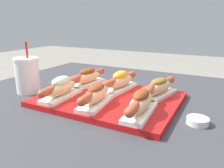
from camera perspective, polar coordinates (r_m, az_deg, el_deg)
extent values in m
cube|color=#B71414|center=(0.76, -0.71, -3.93)|extent=(0.46, 0.35, 0.02)
cube|color=white|center=(0.76, -12.94, -2.99)|extent=(0.07, 0.18, 0.01)
ellipsoid|color=#E5C184|center=(0.76, -13.08, -0.98)|extent=(0.06, 0.16, 0.04)
cylinder|color=#AD472D|center=(0.75, -13.11, -0.46)|extent=(0.04, 0.19, 0.03)
sphere|color=#AD472D|center=(0.68, -17.86, -2.51)|extent=(0.03, 0.03, 0.03)
sphere|color=#AD472D|center=(0.83, -9.18, 1.23)|extent=(0.03, 0.03, 0.03)
ellipsoid|color=silver|center=(0.75, -13.19, 0.72)|extent=(0.05, 0.09, 0.03)
cube|color=white|center=(0.69, -4.14, -4.80)|extent=(0.08, 0.18, 0.01)
ellipsoid|color=#E5C184|center=(0.68, -4.19, -2.59)|extent=(0.07, 0.16, 0.04)
cylinder|color=#AD472D|center=(0.67, -4.20, -2.01)|extent=(0.05, 0.19, 0.03)
sphere|color=#AD472D|center=(0.60, -8.03, -4.64)|extent=(0.03, 0.03, 0.03)
sphere|color=#AD472D|center=(0.76, -1.20, 0.06)|extent=(0.03, 0.03, 0.03)
ellipsoid|color=brown|center=(0.67, -4.22, -0.95)|extent=(0.05, 0.09, 0.02)
cube|color=white|center=(0.62, 7.45, -7.24)|extent=(0.07, 0.18, 0.01)
ellipsoid|color=#E5C184|center=(0.61, 7.54, -4.82)|extent=(0.06, 0.16, 0.04)
cylinder|color=#AD472D|center=(0.61, 7.57, -4.19)|extent=(0.04, 0.19, 0.03)
sphere|color=#AD472D|center=(0.52, 4.53, -7.49)|extent=(0.03, 0.03, 0.03)
sphere|color=#AD472D|center=(0.69, 9.84, -1.70)|extent=(0.03, 0.03, 0.03)
ellipsoid|color=brown|center=(0.60, 7.62, -2.88)|extent=(0.05, 0.09, 0.03)
cube|color=white|center=(0.89, -6.38, 0.12)|extent=(0.08, 0.18, 0.01)
ellipsoid|color=#E5C184|center=(0.89, -6.43, 1.86)|extent=(0.06, 0.16, 0.04)
cylinder|color=#AD472D|center=(0.88, -6.45, 2.31)|extent=(0.05, 0.19, 0.03)
sphere|color=#AD472D|center=(0.82, -10.72, 0.97)|extent=(0.03, 0.03, 0.03)
sphere|color=#AD472D|center=(0.96, -2.79, 3.44)|extent=(0.03, 0.03, 0.03)
ellipsoid|color=brown|center=(0.88, -6.48, 3.21)|extent=(0.05, 0.09, 0.03)
cube|color=white|center=(0.83, 1.96, -1.04)|extent=(0.08, 0.18, 0.01)
ellipsoid|color=#E5C184|center=(0.82, 1.98, 0.82)|extent=(0.06, 0.16, 0.04)
cylinder|color=#AD472D|center=(0.82, 1.98, 1.30)|extent=(0.05, 0.19, 0.03)
sphere|color=#AD472D|center=(0.74, -1.88, -0.24)|extent=(0.03, 0.03, 0.03)
sphere|color=#AD472D|center=(0.90, 5.18, 2.57)|extent=(0.03, 0.03, 0.03)
ellipsoid|color=gold|center=(0.82, 1.99, 2.37)|extent=(0.05, 0.09, 0.03)
cube|color=white|center=(0.77, 11.96, -2.79)|extent=(0.10, 0.18, 0.01)
ellipsoid|color=#E5C184|center=(0.76, 12.08, -0.79)|extent=(0.08, 0.16, 0.04)
cylinder|color=#AD472D|center=(0.76, 12.11, -0.28)|extent=(0.07, 0.19, 0.03)
sphere|color=#AD472D|center=(0.68, 8.34, -2.00)|extent=(0.03, 0.03, 0.03)
sphere|color=#AD472D|center=(0.84, 15.16, 1.12)|extent=(0.03, 0.03, 0.03)
ellipsoid|color=brown|center=(0.76, 12.17, 0.67)|extent=(0.06, 0.09, 0.02)
cylinder|color=silver|center=(0.64, 21.47, -8.96)|extent=(0.06, 0.06, 0.02)
cylinder|color=beige|center=(0.64, 21.52, -8.49)|extent=(0.05, 0.05, 0.01)
cylinder|color=white|center=(0.90, -21.20, 1.81)|extent=(0.09, 0.09, 0.13)
cylinder|color=white|center=(0.89, -21.64, 6.06)|extent=(0.09, 0.09, 0.01)
cylinder|color=red|center=(0.88, -21.40, 8.27)|extent=(0.01, 0.01, 0.06)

